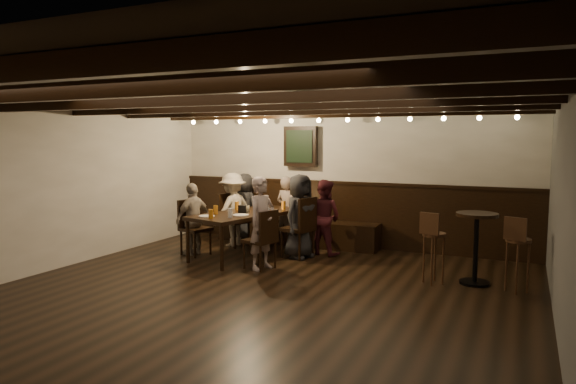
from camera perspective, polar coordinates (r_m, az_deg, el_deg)
The scene contains 27 objects.
room at distance 8.00m, azimuth 1.39°, elevation 0.09°, with size 7.00×7.00×7.00m.
dining_table at distance 8.26m, azimuth -4.70°, elevation -2.67°, with size 1.29×2.05×0.71m.
chair_left_near at distance 9.14m, azimuth -6.01°, elevation -4.21°, with size 0.51×0.51×0.93m.
chair_left_far at distance 8.53m, azimuth -10.29°, elevation -5.05°, with size 0.50×0.50×0.90m.
chair_right_near at distance 8.20m, azimuth 1.17°, elevation -5.26°, with size 0.54×0.54×0.97m.
chair_right_far at distance 7.53m, azimuth -3.07°, elevation -6.53°, with size 0.48×0.48×0.87m.
person_bench_left at distance 9.53m, azimuth -4.89°, elevation -1.69°, with size 0.61×0.40×1.25m, color #242426.
person_bench_centre at distance 9.05m, azimuth -0.11°, elevation -2.13°, with size 0.45×0.30×1.23m, color gray.
person_bench_right at distance 8.39m, azimuth 4.03°, elevation -2.80°, with size 0.60×0.47×1.23m, color #521C23.
person_left_near at distance 9.10m, azimuth -6.17°, elevation -1.94°, with size 0.83×0.48×1.29m, color #AEA493.
person_left_far at distance 8.50m, azimuth -10.47°, elevation -2.96°, with size 0.69×0.29×1.17m, color gray.
person_right_near at distance 8.11m, azimuth 1.34°, elevation -2.71°, with size 0.65×0.42×1.34m, color black.
person_right_far at distance 7.43m, azimuth -2.90°, elevation -3.48°, with size 0.49×0.32×1.35m, color #A9968F.
pint_a at distance 8.94m, azimuth -2.92°, elevation -1.16°, with size 0.07×0.07×0.14m, color #BF7219.
pint_b at distance 8.56m, azimuth -0.49°, elevation -1.47°, with size 0.07×0.07×0.14m, color #BF7219.
pint_c at distance 8.52m, azimuth -5.71°, elevation -1.54°, with size 0.07×0.07×0.14m, color #BF7219.
pint_d at distance 8.19m, azimuth -2.22°, elevation -1.82°, with size 0.07×0.07×0.14m, color silver.
pint_e at distance 8.08m, azimuth -8.04°, elevation -1.97°, with size 0.07×0.07×0.14m, color #BF7219.
pint_f at distance 7.72m, azimuth -6.45°, elevation -2.33°, with size 0.07×0.07×0.14m, color silver.
pint_g at distance 7.65m, azimuth -8.57°, elevation -2.43°, with size 0.07×0.07×0.14m, color #BF7219.
plate_near at distance 7.88m, azimuth -9.02°, elevation -2.66°, with size 0.24×0.24×0.01m, color white.
plate_far at distance 7.91m, azimuth -5.26°, elevation -2.57°, with size 0.24×0.24×0.01m, color white.
condiment_caddy at distance 8.21m, azimuth -4.95°, elevation -1.89°, with size 0.15×0.10×0.12m, color black.
candle at distance 8.39m, azimuth -2.70°, elevation -1.94°, with size 0.05×0.05×0.05m, color beige.
high_top_table at distance 7.09m, azimuth 20.19°, elevation -4.78°, with size 0.53×0.53×0.94m.
bar_stool_left at distance 7.01m, azimuth 15.84°, elevation -6.96°, with size 0.32×0.34×0.95m.
bar_stool_right at distance 6.97m, azimuth 24.11°, elevation -7.32°, with size 0.32×0.34×0.95m.
Camera 1 is at (2.90, -5.08, 1.90)m, focal length 32.00 mm.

